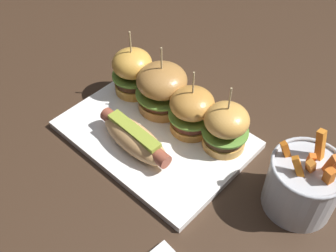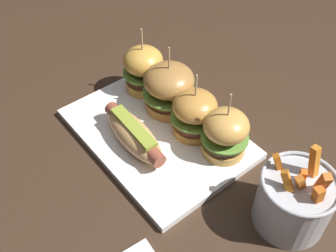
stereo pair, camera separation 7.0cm
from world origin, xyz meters
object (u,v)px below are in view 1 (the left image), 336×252
platter_main (155,135)px  fries_bucket (303,184)px  slider_far_left (133,71)px  slider_far_right (226,127)px  hot_dog (135,138)px  slider_center_left (162,88)px  slider_center_right (192,111)px

platter_main → fries_bucket: size_ratio=2.30×
slider_far_left → slider_far_right: (0.23, 0.01, -0.00)m
hot_dog → slider_center_left: bearing=109.2°
platter_main → slider_far_left: 0.14m
hot_dog → slider_center_left: 0.12m
slider_far_right → slider_center_right: bearing=-173.2°
platter_main → hot_dog: bearing=-89.6°
slider_center_right → fries_bucket: bearing=-0.5°
slider_far_left → slider_far_right: bearing=1.4°
hot_dog → slider_center_right: size_ratio=1.24×
hot_dog → slider_far_left: (-0.12, 0.11, 0.02)m
slider_center_left → slider_center_right: size_ratio=1.05×
slider_center_left → slider_center_right: slider_center_left is taller
slider_center_left → slider_center_right: 0.08m
platter_main → fries_bucket: fries_bucket is taller
hot_dog → slider_far_left: slider_far_left is taller
hot_dog → slider_center_right: slider_center_right is taller
slider_center_right → platter_main: bearing=-127.5°
slider_center_right → slider_far_right: slider_far_right is taller
slider_center_left → slider_far_right: bearing=0.9°
slider_far_left → slider_center_right: (0.16, -0.00, -0.00)m
hot_dog → fries_bucket: bearing=20.8°
slider_far_right → hot_dog: bearing=-134.5°
slider_far_right → fries_bucket: bearing=-3.8°
slider_far_left → slider_center_left: (0.08, 0.00, -0.00)m
hot_dog → fries_bucket: 0.29m
hot_dog → slider_far_left: size_ratio=1.17×
slider_far_left → slider_far_right: 0.23m
platter_main → slider_center_left: bearing=122.4°
slider_center_right → slider_far_left: bearing=179.0°
platter_main → hot_dog: hot_dog is taller
fries_bucket → slider_far_left: bearing=179.3°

